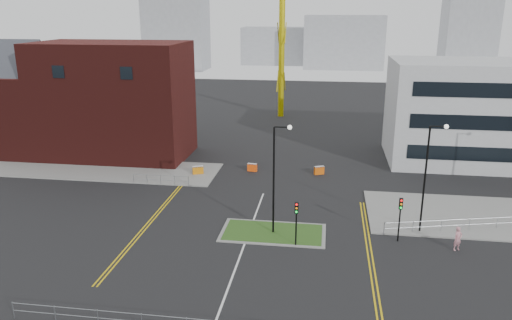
{
  "coord_description": "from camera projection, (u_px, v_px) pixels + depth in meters",
  "views": [
    {
      "loc": [
        6.05,
        -29.43,
        17.72
      ],
      "look_at": [
        -0.03,
        12.1,
        5.0
      ],
      "focal_mm": 35.0,
      "sensor_mm": 36.0,
      "label": 1
    }
  ],
  "objects": [
    {
      "name": "centre_line",
      "position": [
        236.0,
        267.0,
        35.74
      ],
      "size": [
        0.15,
        30.0,
        0.01
      ],
      "primitive_type": "cube",
      "color": "silver",
      "rests_on": "ground"
    },
    {
      "name": "traffic_light_right",
      "position": [
        400.0,
        211.0,
        39.0
      ],
      "size": [
        0.28,
        0.33,
        3.65
      ],
      "color": "black",
      "rests_on": "ground"
    },
    {
      "name": "skyline_d",
      "position": [
        288.0,
        46.0,
        165.79
      ],
      "size": [
        30.0,
        12.0,
        12.0
      ],
      "primitive_type": "cube",
      "color": "gray",
      "rests_on": "ground"
    },
    {
      "name": "yellow_left_a",
      "position": [
        153.0,
        216.0,
        44.56
      ],
      "size": [
        0.12,
        24.0,
        0.01
      ],
      "primitive_type": "cube",
      "color": "gold",
      "rests_on": "ground"
    },
    {
      "name": "streetlamp_island",
      "position": [
        276.0,
        171.0,
        39.55
      ],
      "size": [
        1.46,
        0.36,
        9.18
      ],
      "color": "black",
      "rests_on": "ground"
    },
    {
      "name": "traffic_light_island",
      "position": [
        296.0,
        215.0,
        38.21
      ],
      "size": [
        0.28,
        0.33,
        3.65
      ],
      "color": "black",
      "rests_on": "ground"
    },
    {
      "name": "grass_island",
      "position": [
        273.0,
        232.0,
        41.13
      ],
      "size": [
        8.0,
        4.0,
        0.12
      ],
      "primitive_type": "cube",
      "color": "#264E1A",
      "rests_on": "ground"
    },
    {
      "name": "railing_right",
      "position": [
        498.0,
        221.0,
        41.67
      ],
      "size": [
        19.05,
        5.05,
        1.1
      ],
      "color": "gray",
      "rests_on": "ground"
    },
    {
      "name": "office_block",
      "position": [
        499.0,
        113.0,
        58.78
      ],
      "size": [
        25.0,
        12.2,
        12.0
      ],
      "color": "#ADAFB2",
      "rests_on": "ground"
    },
    {
      "name": "ground",
      "position": [
        231.0,
        281.0,
        33.85
      ],
      "size": [
        200.0,
        200.0,
        0.0
      ],
      "primitive_type": "plane",
      "color": "black",
      "rests_on": "ground"
    },
    {
      "name": "yellow_right_a",
      "position": [
        367.0,
        250.0,
        38.21
      ],
      "size": [
        0.12,
        20.0,
        0.01
      ],
      "primitive_type": "cube",
      "color": "gold",
      "rests_on": "ground"
    },
    {
      "name": "pavement_left",
      "position": [
        97.0,
        169.0,
        57.43
      ],
      "size": [
        28.0,
        8.0,
        0.12
      ],
      "primitive_type": "cube",
      "color": "slate",
      "rests_on": "ground"
    },
    {
      "name": "railing_left",
      "position": [
        161.0,
        178.0,
        52.2
      ],
      "size": [
        6.05,
        0.05,
        1.1
      ],
      "color": "gray",
      "rests_on": "ground"
    },
    {
      "name": "streetlamp_right_near",
      "position": [
        429.0,
        170.0,
        39.78
      ],
      "size": [
        1.46,
        0.36,
        9.18
      ],
      "color": "black",
      "rests_on": "ground"
    },
    {
      "name": "yellow_left_b",
      "position": [
        157.0,
        216.0,
        44.52
      ],
      "size": [
        0.12,
        24.0,
        0.01
      ],
      "primitive_type": "cube",
      "color": "gold",
      "rests_on": "ground"
    },
    {
      "name": "barrier_left",
      "position": [
        198.0,
        170.0,
        55.51
      ],
      "size": [
        1.25,
        0.84,
        1.0
      ],
      "color": "#C7710B",
      "rests_on": "ground"
    },
    {
      "name": "barrier_right",
      "position": [
        319.0,
        170.0,
        55.68
      ],
      "size": [
        1.16,
        0.77,
        0.93
      ],
      "color": "#D9570C",
      "rests_on": "ground"
    },
    {
      "name": "yellow_right_b",
      "position": [
        371.0,
        251.0,
        38.17
      ],
      "size": [
        0.12,
        20.0,
        0.01
      ],
      "primitive_type": "cube",
      "color": "gold",
      "rests_on": "ground"
    },
    {
      "name": "pedestrian",
      "position": [
        458.0,
        239.0,
        38.0
      ],
      "size": [
        0.83,
        0.74,
        1.91
      ],
      "primitive_type": "imported",
      "rotation": [
        0.0,
        0.0,
        0.51
      ],
      "color": "#C9828D",
      "rests_on": "ground"
    },
    {
      "name": "island_kerb",
      "position": [
        273.0,
        233.0,
        41.13
      ],
      "size": [
        8.6,
        4.6,
        0.08
      ],
      "primitive_type": "cube",
      "color": "slate",
      "rests_on": "ground"
    },
    {
      "name": "skyline_b",
      "position": [
        344.0,
        42.0,
        153.24
      ],
      "size": [
        24.0,
        12.0,
        16.0
      ],
      "primitive_type": "cube",
      "color": "gray",
      "rests_on": "ground"
    },
    {
      "name": "barrier_mid",
      "position": [
        252.0,
        167.0,
        56.74
      ],
      "size": [
        1.13,
        0.54,
        0.91
      ],
      "color": "#FA4E0D",
      "rests_on": "ground"
    },
    {
      "name": "pavement_right",
      "position": [
        505.0,
        218.0,
        44.04
      ],
      "size": [
        24.0,
        10.0,
        0.12
      ],
      "primitive_type": "cube",
      "color": "slate",
      "rests_on": "ground"
    },
    {
      "name": "skyline_a",
      "position": [
        177.0,
        32.0,
        149.83
      ],
      "size": [
        18.0,
        12.0,
        22.0
      ],
      "primitive_type": "cube",
      "color": "gray",
      "rests_on": "ground"
    },
    {
      "name": "skyline_c",
      "position": [
        470.0,
        23.0,
        141.91
      ],
      "size": [
        14.0,
        12.0,
        28.0
      ],
      "primitive_type": "cube",
      "color": "gray",
      "rests_on": "ground"
    },
    {
      "name": "brick_building",
      "position": [
        91.0,
        101.0,
        61.56
      ],
      "size": [
        24.2,
        10.07,
        14.24
      ],
      "color": "#401210",
      "rests_on": "ground"
    }
  ]
}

